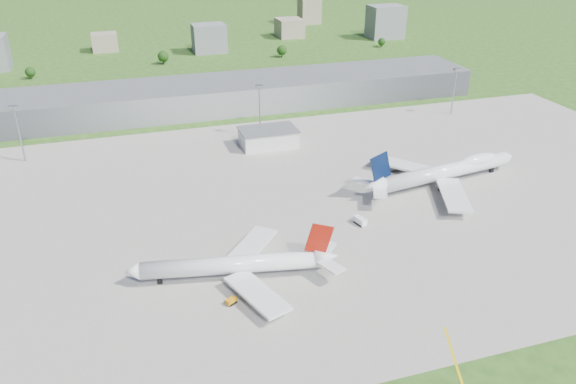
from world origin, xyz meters
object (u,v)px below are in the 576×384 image
object	(u,v)px
tug_yellow	(231,301)
van_white_far	(475,159)
airliner_blue_quad	(446,171)
airliner_red_twin	(237,265)
van_white_near	(360,221)

from	to	relation	value
tug_yellow	van_white_far	distance (m)	144.29
airliner_blue_quad	airliner_red_twin	bearing A→B (deg)	-166.04
van_white_near	tug_yellow	bearing A→B (deg)	104.66
airliner_blue_quad	tug_yellow	bearing A→B (deg)	-161.38
tug_yellow	van_white_far	world-z (taller)	van_white_far
airliner_red_twin	airliner_blue_quad	xyz separation A→B (m)	(97.13, 40.07, 0.83)
airliner_blue_quad	van_white_near	size ratio (longest dim) A/B	13.40
van_white_near	airliner_blue_quad	bearing A→B (deg)	-81.69
airliner_red_twin	van_white_far	world-z (taller)	airliner_red_twin
tug_yellow	airliner_red_twin	bearing A→B (deg)	40.72
airliner_red_twin	van_white_near	size ratio (longest dim) A/B	11.27
airliner_blue_quad	van_white_far	bearing A→B (deg)	24.21
tug_yellow	van_white_far	bearing A→B (deg)	-0.57
airliner_red_twin	van_white_far	xyz separation A→B (m)	(122.68, 56.45, -3.50)
airliner_red_twin	van_white_near	bearing A→B (deg)	-148.24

